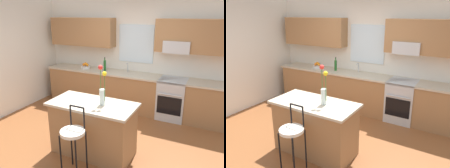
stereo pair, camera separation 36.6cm
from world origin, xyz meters
The scene contains 11 objects.
ground_plane centered at (0.00, 0.00, 0.00)m, with size 14.00×14.00×0.00m, color brown.
wall_left centered at (-2.56, 0.30, 1.35)m, with size 0.12×4.60×2.70m, color silver.
back_wall_assembly centered at (0.02, 1.98, 1.51)m, with size 5.60×0.50×2.70m.
counter_run centered at (0.00, 1.70, 0.47)m, with size 4.56×0.64×0.92m.
sink_faucet centered at (-0.15, 1.84, 1.06)m, with size 0.02×0.13×0.23m.
oven_range centered at (1.01, 1.68, 0.46)m, with size 0.60×0.64×0.92m.
kitchen_island centered at (0.09, -0.28, 0.46)m, with size 1.43×0.70×0.92m.
bar_stool_near centered at (0.09, -0.84, 0.64)m, with size 0.36×0.36×1.04m.
flower_vase centered at (0.27, -0.27, 1.17)m, with size 0.15×0.09×0.64m.
fruit_bowl_oranges centered at (-1.28, 1.70, 0.97)m, with size 0.24×0.24×0.16m.
bottle_olive_oil centered at (-0.71, 1.70, 1.06)m, with size 0.06×0.06×0.34m.
Camera 2 is at (2.16, -2.99, 2.32)m, focal length 35.80 mm.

